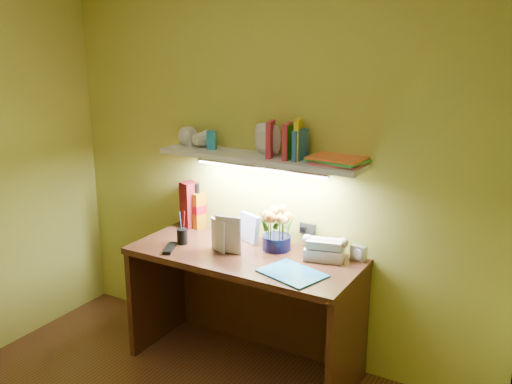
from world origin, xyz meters
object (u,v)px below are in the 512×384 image
at_px(flower_bouquet, 277,225).
at_px(whisky_bottle, 197,206).
at_px(telephone, 325,247).
at_px(desk, 244,311).
at_px(desk_clock, 359,253).

bearing_deg(flower_bouquet, whisky_bottle, 172.34).
relative_size(telephone, whisky_bottle, 0.73).
bearing_deg(telephone, whisky_bottle, 161.57).
xyz_separation_m(desk, flower_bouquet, (0.13, 0.16, 0.53)).
distance_m(flower_bouquet, telephone, 0.32).
xyz_separation_m(flower_bouquet, desk_clock, (0.49, 0.08, -0.11)).
bearing_deg(desk, whisky_bottle, 154.15).
relative_size(flower_bouquet, telephone, 1.36).
distance_m(flower_bouquet, whisky_bottle, 0.65).
bearing_deg(desk, desk_clock, 21.30).
bearing_deg(whisky_bottle, desk_clock, -0.19).
xyz_separation_m(desk, whisky_bottle, (-0.51, 0.25, 0.53)).
distance_m(telephone, whisky_bottle, 0.97).
bearing_deg(desk_clock, flower_bouquet, -158.89).
height_order(flower_bouquet, whisky_bottle, whisky_bottle).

